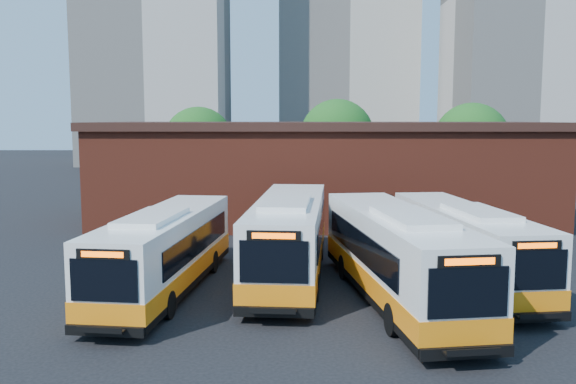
{
  "coord_description": "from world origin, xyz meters",
  "views": [
    {
      "loc": [
        -2.05,
        -20.13,
        6.59
      ],
      "look_at": [
        -2.19,
        4.58,
        3.63
      ],
      "focal_mm": 38.0,
      "sensor_mm": 36.0,
      "label": 1
    }
  ],
  "objects_px": {
    "bus_west": "(165,254)",
    "transit_worker": "(432,312)",
    "bus_mideast": "(397,259)",
    "bus_midwest": "(289,240)",
    "bus_east": "(463,247)"
  },
  "relations": [
    {
      "from": "bus_east",
      "to": "transit_worker",
      "type": "relative_size",
      "value": 6.31
    },
    {
      "from": "bus_midwest",
      "to": "bus_east",
      "type": "relative_size",
      "value": 1.08
    },
    {
      "from": "bus_midwest",
      "to": "bus_east",
      "type": "bearing_deg",
      "value": -2.52
    },
    {
      "from": "bus_west",
      "to": "transit_worker",
      "type": "distance_m",
      "value": 10.51
    },
    {
      "from": "bus_mideast",
      "to": "transit_worker",
      "type": "height_order",
      "value": "bus_mideast"
    },
    {
      "from": "bus_west",
      "to": "bus_mideast",
      "type": "bearing_deg",
      "value": -1.99
    },
    {
      "from": "bus_east",
      "to": "transit_worker",
      "type": "height_order",
      "value": "bus_east"
    },
    {
      "from": "bus_east",
      "to": "transit_worker",
      "type": "bearing_deg",
      "value": -119.16
    },
    {
      "from": "bus_west",
      "to": "transit_worker",
      "type": "bearing_deg",
      "value": -24.82
    },
    {
      "from": "bus_midwest",
      "to": "transit_worker",
      "type": "xyz_separation_m",
      "value": [
        4.24,
        -7.61,
        -0.63
      ]
    },
    {
      "from": "bus_west",
      "to": "bus_midwest",
      "type": "relative_size",
      "value": 0.93
    },
    {
      "from": "bus_mideast",
      "to": "transit_worker",
      "type": "relative_size",
      "value": 6.8
    },
    {
      "from": "bus_east",
      "to": "bus_mideast",
      "type": "bearing_deg",
      "value": -147.15
    },
    {
      "from": "bus_west",
      "to": "transit_worker",
      "type": "relative_size",
      "value": 6.32
    },
    {
      "from": "bus_west",
      "to": "transit_worker",
      "type": "height_order",
      "value": "bus_west"
    }
  ]
}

